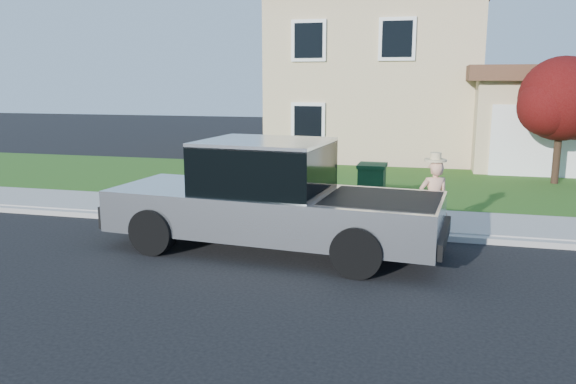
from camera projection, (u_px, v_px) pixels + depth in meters
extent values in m
plane|color=black|center=(279.00, 277.00, 9.11)|extent=(80.00, 80.00, 0.00)
cube|color=gray|center=(362.00, 232.00, 11.62)|extent=(40.00, 0.20, 0.12)
cube|color=gray|center=(367.00, 219.00, 12.66)|extent=(40.00, 2.00, 0.15)
cube|color=#204513|center=(384.00, 185.00, 16.95)|extent=(40.00, 7.00, 0.10)
cube|color=tan|center=(379.00, 80.00, 24.66)|extent=(8.00, 9.00, 6.40)
cube|color=tan|center=(549.00, 124.00, 20.56)|extent=(5.50, 6.00, 3.20)
cube|color=white|center=(567.00, 142.00, 17.75)|extent=(4.60, 0.12, 2.30)
cube|color=#4C2D1E|center=(553.00, 74.00, 20.21)|extent=(6.20, 6.80, 0.50)
cube|color=white|center=(309.00, 41.00, 20.59)|extent=(1.30, 0.10, 1.50)
cube|color=white|center=(397.00, 39.00, 19.82)|extent=(1.30, 0.10, 1.50)
cube|color=black|center=(308.00, 123.00, 21.17)|extent=(1.30, 0.10, 1.50)
cylinder|color=black|center=(153.00, 231.00, 10.28)|extent=(0.88, 0.40, 0.86)
cylinder|color=black|center=(204.00, 209.00, 12.11)|extent=(0.88, 0.40, 0.86)
cylinder|color=black|center=(357.00, 252.00, 9.04)|extent=(0.88, 0.40, 0.86)
cylinder|color=black|center=(379.00, 223.00, 10.87)|extent=(0.88, 0.40, 0.86)
cube|color=silver|center=(273.00, 211.00, 10.49)|extent=(6.28, 2.68, 0.77)
cube|color=black|center=(265.00, 168.00, 10.38)|extent=(2.42, 2.19, 0.91)
cube|color=silver|center=(265.00, 142.00, 10.29)|extent=(2.42, 2.19, 0.09)
cube|color=black|center=(383.00, 200.00, 9.76)|extent=(2.09, 1.99, 0.06)
cube|color=black|center=(133.00, 207.00, 11.52)|extent=(0.31, 2.04, 0.43)
cube|color=black|center=(443.00, 237.00, 9.53)|extent=(0.31, 2.04, 0.27)
cube|color=black|center=(247.00, 163.00, 11.76)|extent=(0.15, 0.25, 0.19)
imported|color=#E5A27D|center=(433.00, 201.00, 11.09)|extent=(0.68, 0.55, 1.61)
cylinder|color=#D4BD88|center=(436.00, 160.00, 10.93)|extent=(0.43, 0.43, 0.04)
cylinder|color=#D4BD88|center=(436.00, 156.00, 10.92)|extent=(0.21, 0.21, 0.15)
cylinder|color=black|center=(557.00, 155.00, 16.79)|extent=(0.22, 0.22, 1.72)
sphere|color=#48100F|center=(562.00, 99.00, 16.47)|extent=(2.48, 2.48, 2.48)
sphere|color=#48100F|center=(548.00, 106.00, 16.31)|extent=(1.72, 1.72, 1.72)
cube|color=black|center=(372.00, 188.00, 13.31)|extent=(0.61, 0.70, 0.99)
cube|color=black|center=(372.00, 166.00, 13.20)|extent=(0.67, 0.76, 0.08)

